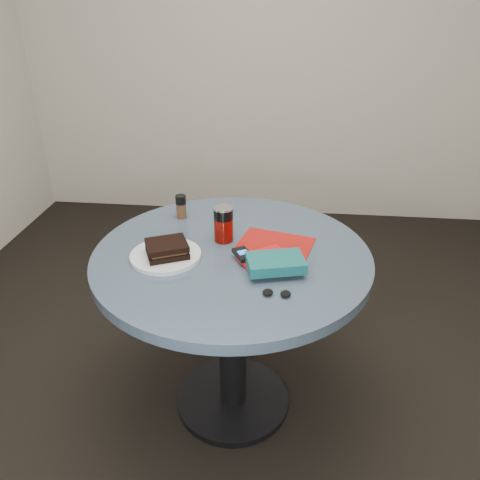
# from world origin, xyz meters

# --- Properties ---
(ground) EXTENTS (4.00, 4.00, 0.00)m
(ground) POSITION_xyz_m (0.00, 0.00, 0.00)
(ground) COLOR black
(ground) RESTS_ON ground
(table) EXTENTS (1.00, 1.00, 0.75)m
(table) POSITION_xyz_m (0.00, 0.00, 0.59)
(table) COLOR black
(table) RESTS_ON ground
(plate) EXTENTS (0.29, 0.29, 0.02)m
(plate) POSITION_xyz_m (-0.23, -0.06, 0.76)
(plate) COLOR silver
(plate) RESTS_ON table
(sandwich) EXTENTS (0.17, 0.16, 0.05)m
(sandwich) POSITION_xyz_m (-0.22, -0.07, 0.79)
(sandwich) COLOR black
(sandwich) RESTS_ON plate
(soda_can) EXTENTS (0.08, 0.08, 0.14)m
(soda_can) POSITION_xyz_m (-0.04, 0.08, 0.82)
(soda_can) COLOR #670A05
(soda_can) RESTS_ON table
(pepper_grinder) EXTENTS (0.06, 0.06, 0.10)m
(pepper_grinder) POSITION_xyz_m (-0.24, 0.26, 0.80)
(pepper_grinder) COLOR #4D3321
(pepper_grinder) RESTS_ON table
(magazine) EXTENTS (0.30, 0.26, 0.00)m
(magazine) POSITION_xyz_m (0.15, 0.07, 0.75)
(magazine) COLOR #9C100E
(magazine) RESTS_ON table
(red_book) EXTENTS (0.21, 0.19, 0.01)m
(red_book) POSITION_xyz_m (0.12, -0.05, 0.76)
(red_book) COLOR red
(red_book) RESTS_ON magazine
(novel) EXTENTS (0.21, 0.16, 0.04)m
(novel) POSITION_xyz_m (0.16, -0.12, 0.79)
(novel) COLOR #115153
(novel) RESTS_ON red_book
(mp3_player) EXTENTS (0.09, 0.10, 0.02)m
(mp3_player) POSITION_xyz_m (0.05, -0.06, 0.78)
(mp3_player) COLOR black
(mp3_player) RESTS_ON red_book
(headphones) EXTENTS (0.09, 0.04, 0.02)m
(headphones) POSITION_xyz_m (0.17, -0.26, 0.76)
(headphones) COLOR black
(headphones) RESTS_ON table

